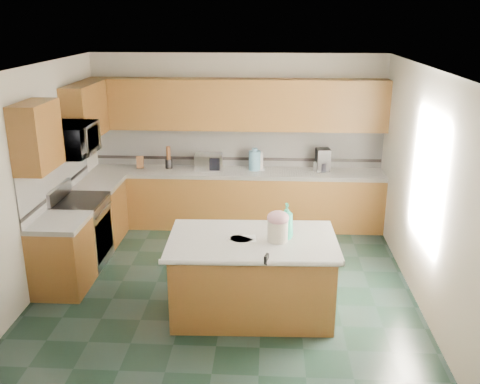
{
  "coord_description": "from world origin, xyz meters",
  "views": [
    {
      "loc": [
        0.52,
        -6.06,
        3.27
      ],
      "look_at": [
        0.15,
        0.35,
        1.12
      ],
      "focal_mm": 40.0,
      "sensor_mm": 36.0,
      "label": 1
    }
  ],
  "objects_px": {
    "soap_bottle_island": "(287,221)",
    "island_top": "(253,241)",
    "knife_block": "(140,162)",
    "treat_jar": "(278,231)",
    "toaster_oven": "(209,162)",
    "coffee_maker": "(323,160)",
    "island_base": "(252,278)"
  },
  "relations": [
    {
      "from": "island_base",
      "to": "coffee_maker",
      "type": "height_order",
      "value": "coffee_maker"
    },
    {
      "from": "toaster_oven",
      "to": "coffee_maker",
      "type": "bearing_deg",
      "value": -1.29
    },
    {
      "from": "island_base",
      "to": "knife_block",
      "type": "xyz_separation_m",
      "value": [
        -1.89,
        2.7,
        0.59
      ]
    },
    {
      "from": "island_base",
      "to": "treat_jar",
      "type": "distance_m",
      "value": 0.67
    },
    {
      "from": "coffee_maker",
      "to": "island_base",
      "type": "bearing_deg",
      "value": -116.71
    },
    {
      "from": "toaster_oven",
      "to": "coffee_maker",
      "type": "height_order",
      "value": "coffee_maker"
    },
    {
      "from": "island_top",
      "to": "coffee_maker",
      "type": "xyz_separation_m",
      "value": [
        1.0,
        2.73,
        0.21
      ]
    },
    {
      "from": "island_base",
      "to": "island_top",
      "type": "height_order",
      "value": "island_top"
    },
    {
      "from": "treat_jar",
      "to": "toaster_oven",
      "type": "height_order",
      "value": "toaster_oven"
    },
    {
      "from": "soap_bottle_island",
      "to": "toaster_oven",
      "type": "bearing_deg",
      "value": 107.76
    },
    {
      "from": "island_top",
      "to": "treat_jar",
      "type": "xyz_separation_m",
      "value": [
        0.27,
        -0.05,
        0.15
      ]
    },
    {
      "from": "island_base",
      "to": "soap_bottle_island",
      "type": "xyz_separation_m",
      "value": [
        0.37,
        0.03,
        0.69
      ]
    },
    {
      "from": "soap_bottle_island",
      "to": "toaster_oven",
      "type": "height_order",
      "value": "soap_bottle_island"
    },
    {
      "from": "island_base",
      "to": "toaster_oven",
      "type": "relative_size",
      "value": 4.14
    },
    {
      "from": "island_base",
      "to": "knife_block",
      "type": "height_order",
      "value": "knife_block"
    },
    {
      "from": "knife_block",
      "to": "toaster_oven",
      "type": "relative_size",
      "value": 0.47
    },
    {
      "from": "treat_jar",
      "to": "island_base",
      "type": "bearing_deg",
      "value": -175.47
    },
    {
      "from": "soap_bottle_island",
      "to": "knife_block",
      "type": "bearing_deg",
      "value": 124.49
    },
    {
      "from": "treat_jar",
      "to": "knife_block",
      "type": "distance_m",
      "value": 3.5
    },
    {
      "from": "knife_block",
      "to": "soap_bottle_island",
      "type": "bearing_deg",
      "value": -59.47
    },
    {
      "from": "island_top",
      "to": "knife_block",
      "type": "distance_m",
      "value": 3.3
    },
    {
      "from": "island_top",
      "to": "toaster_oven",
      "type": "xyz_separation_m",
      "value": [
        -0.79,
        2.7,
        0.15
      ]
    },
    {
      "from": "soap_bottle_island",
      "to": "knife_block",
      "type": "relative_size",
      "value": 2.01
    },
    {
      "from": "coffee_maker",
      "to": "island_top",
      "type": "bearing_deg",
      "value": -116.71
    },
    {
      "from": "knife_block",
      "to": "treat_jar",
      "type": "bearing_deg",
      "value": -61.47
    },
    {
      "from": "soap_bottle_island",
      "to": "coffee_maker",
      "type": "distance_m",
      "value": 2.77
    },
    {
      "from": "toaster_oven",
      "to": "coffee_maker",
      "type": "distance_m",
      "value": 1.8
    },
    {
      "from": "treat_jar",
      "to": "toaster_oven",
      "type": "relative_size",
      "value": 0.55
    },
    {
      "from": "island_top",
      "to": "coffee_maker",
      "type": "bearing_deg",
      "value": 67.97
    },
    {
      "from": "soap_bottle_island",
      "to": "island_top",
      "type": "bearing_deg",
      "value": 179.07
    },
    {
      "from": "coffee_maker",
      "to": "toaster_oven",
      "type": "bearing_deg",
      "value": 174.43
    },
    {
      "from": "island_top",
      "to": "toaster_oven",
      "type": "height_order",
      "value": "toaster_oven"
    }
  ]
}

